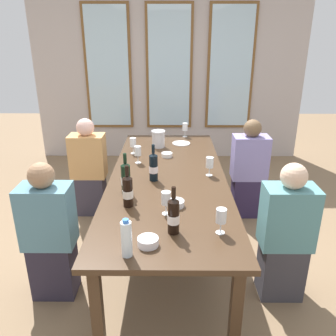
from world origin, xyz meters
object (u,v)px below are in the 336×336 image
(tasting_bowl_0, at_px, (167,155))
(wine_glass_3, at_px, (166,199))
(white_plate_0, at_px, (181,143))
(tasting_bowl_2, at_px, (176,203))
(dining_table, at_px, (168,182))
(seated_person_2, at_px, (89,170))
(wine_glass_1, at_px, (185,128))
(wine_glass_2, at_px, (221,217))
(wine_bottle_0, at_px, (153,167))
(water_bottle, at_px, (127,239))
(seated_person_0, at_px, (50,235))
(seated_person_3, at_px, (249,171))
(seated_person_1, at_px, (285,236))
(tasting_bowl_1, at_px, (148,242))
(wine_glass_5, at_px, (133,143))
(wine_bottle_1, at_px, (128,191))
(wine_bottle_2, at_px, (126,178))
(wine_glass_4, at_px, (210,163))
(metal_pitcher, at_px, (158,139))
(wine_bottle_3, at_px, (174,215))
(wine_glass_0, at_px, (138,152))

(tasting_bowl_0, bearing_deg, wine_glass_3, -89.70)
(white_plate_0, relative_size, tasting_bowl_2, 1.62)
(dining_table, relative_size, seated_person_2, 2.41)
(wine_glass_1, height_order, wine_glass_2, same)
(wine_bottle_0, relative_size, water_bottle, 1.37)
(seated_person_0, distance_m, seated_person_3, 2.21)
(wine_bottle_0, relative_size, tasting_bowl_0, 2.84)
(tasting_bowl_2, height_order, seated_person_1, seated_person_1)
(tasting_bowl_1, relative_size, tasting_bowl_2, 1.01)
(seated_person_1, distance_m, seated_person_3, 1.30)
(wine_glass_5, distance_m, seated_person_3, 1.31)
(wine_bottle_1, height_order, wine_glass_5, wine_bottle_1)
(wine_bottle_2, bearing_deg, tasting_bowl_1, -73.38)
(tasting_bowl_2, bearing_deg, seated_person_0, -175.84)
(white_plate_0, height_order, wine_glass_4, wine_glass_4)
(metal_pitcher, distance_m, wine_glass_3, 1.57)
(tasting_bowl_0, relative_size, wine_glass_4, 0.66)
(wine_bottle_1, relative_size, wine_glass_3, 1.85)
(tasting_bowl_1, distance_m, seated_person_3, 2.03)
(wine_bottle_0, height_order, wine_glass_3, wine_bottle_0)
(wine_bottle_3, distance_m, seated_person_0, 1.03)
(wine_bottle_3, bearing_deg, tasting_bowl_0, 92.23)
(wine_bottle_3, distance_m, tasting_bowl_0, 1.48)
(wine_bottle_2, distance_m, wine_glass_4, 0.80)
(wine_glass_3, height_order, seated_person_2, seated_person_2)
(water_bottle, xyz_separation_m, wine_glass_0, (-0.07, 1.54, 0.00))
(seated_person_3, bearing_deg, wine_glass_2, -108.68)
(tasting_bowl_2, xyz_separation_m, wine_glass_1, (0.14, 1.87, 0.09))
(dining_table, height_order, wine_glass_0, wine_glass_0)
(wine_bottle_2, distance_m, tasting_bowl_2, 0.47)
(wine_glass_3, height_order, wine_glass_4, same)
(dining_table, height_order, tasting_bowl_2, tasting_bowl_2)
(water_bottle, xyz_separation_m, seated_person_2, (-0.66, 1.88, -0.33))
(water_bottle, height_order, seated_person_3, seated_person_3)
(metal_pitcher, relative_size, seated_person_1, 0.17)
(seated_person_3, bearing_deg, tasting_bowl_0, -172.17)
(wine_bottle_0, bearing_deg, wine_glass_1, 76.63)
(tasting_bowl_1, relative_size, seated_person_1, 0.12)
(wine_bottle_2, height_order, seated_person_2, seated_person_2)
(dining_table, bearing_deg, water_bottle, -100.73)
(wine_bottle_2, xyz_separation_m, seated_person_0, (-0.56, -0.30, -0.35))
(wine_glass_3, bearing_deg, seated_person_0, 176.82)
(wine_glass_3, bearing_deg, tasting_bowl_0, 90.30)
(white_plate_0, distance_m, wine_bottle_0, 1.12)
(tasting_bowl_0, distance_m, water_bottle, 1.74)
(wine_glass_0, bearing_deg, wine_glass_5, 104.82)
(dining_table, bearing_deg, tasting_bowl_1, -95.87)
(wine_glass_1, xyz_separation_m, wine_glass_3, (-0.21, -1.99, 0.00))
(metal_pitcher, bearing_deg, water_bottle, -93.13)
(white_plate_0, xyz_separation_m, wine_bottle_2, (-0.48, -1.34, 0.13))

